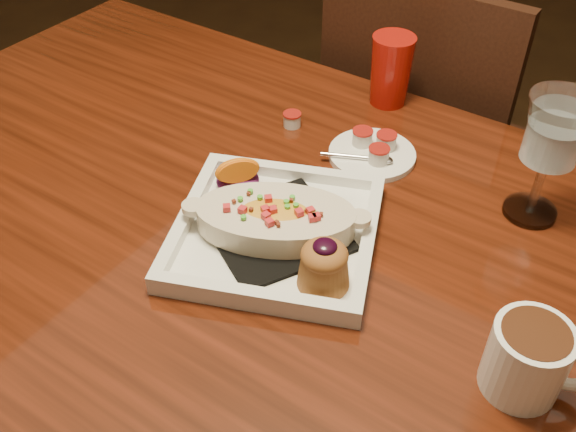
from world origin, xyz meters
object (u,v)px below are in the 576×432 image
Objects in this scene: goblet at (554,137)px; red_tumbler at (391,70)px; chair_far at (422,149)px; table at (259,269)px; plate at (279,228)px; saucer at (372,152)px; coffee_mug at (530,358)px.

red_tumbler is (-0.32, 0.16, -0.07)m from goblet.
chair_far is at bearing 90.53° from red_tumbler.
plate reaches higher than table.
chair_far is 0.63m from goblet.
table is at bearing -104.63° from saucer.
saucer reaches higher than table.
chair_far reaches higher than plate.
plate is 2.82× the size of red_tumbler.
table is 0.43m from red_tumbler.
coffee_mug is 0.86× the size of saucer.
chair_far is 4.82× the size of goblet.
saucer is (0.01, 0.25, -0.02)m from plate.
plate is at bearing -136.20° from goblet.
chair_far is 0.70m from plate.
saucer is at bearing 65.78° from plate.
red_tumbler reaches higher than coffee_mug.
table is at bearing 90.00° from chair_far.
chair_far is (-0.00, 0.63, -0.15)m from table.
saucer is at bearing 75.37° from table.
plate is (0.05, -0.65, 0.27)m from chair_far.
chair_far is at bearing 129.33° from goblet.
saucer is (0.06, 0.23, 0.11)m from table.
red_tumbler is at bearing 89.70° from table.
plate is at bearing -83.29° from red_tumbler.
table is 0.46m from goblet.
chair_far reaches higher than coffee_mug.
coffee_mug reaches higher than saucer.
plate reaches higher than saucer.
table is 0.44m from coffee_mug.
table is 12.39× the size of coffee_mug.
coffee_mug is (0.41, -0.68, 0.29)m from chair_far.
plate is at bearing 156.63° from coffee_mug.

